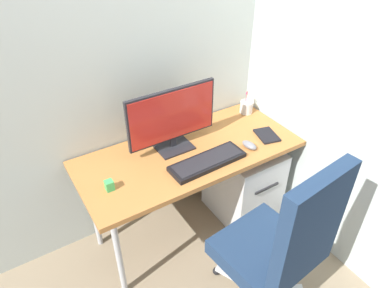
{
  "coord_description": "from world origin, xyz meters",
  "views": [
    {
      "loc": [
        -0.93,
        -1.52,
        2.03
      ],
      "look_at": [
        -0.02,
        -0.06,
        0.8
      ],
      "focal_mm": 33.39,
      "sensor_mm": 36.0,
      "label": 1
    }
  ],
  "objects_px": {
    "office_chair": "(281,245)",
    "monitor": "(172,118)",
    "notebook": "(267,135)",
    "pen_holder": "(246,107)",
    "filing_cabinet": "(243,181)",
    "mouse": "(249,145)",
    "keyboard": "(207,162)",
    "desk_clamp_accessory": "(109,185)"
  },
  "relations": [
    {
      "from": "filing_cabinet",
      "to": "pen_holder",
      "type": "distance_m",
      "value": 0.54
    },
    {
      "from": "office_chair",
      "to": "mouse",
      "type": "distance_m",
      "value": 0.68
    },
    {
      "from": "notebook",
      "to": "desk_clamp_accessory",
      "type": "distance_m",
      "value": 1.07
    },
    {
      "from": "office_chair",
      "to": "desk_clamp_accessory",
      "type": "distance_m",
      "value": 0.95
    },
    {
      "from": "monitor",
      "to": "pen_holder",
      "type": "xyz_separation_m",
      "value": [
        0.66,
        0.1,
        -0.17
      ]
    },
    {
      "from": "mouse",
      "to": "desk_clamp_accessory",
      "type": "distance_m",
      "value": 0.89
    },
    {
      "from": "office_chair",
      "to": "monitor",
      "type": "bearing_deg",
      "value": 98.6
    },
    {
      "from": "office_chair",
      "to": "monitor",
      "type": "height_order",
      "value": "office_chair"
    },
    {
      "from": "keyboard",
      "to": "filing_cabinet",
      "type": "bearing_deg",
      "value": 15.81
    },
    {
      "from": "mouse",
      "to": "notebook",
      "type": "bearing_deg",
      "value": 3.83
    },
    {
      "from": "desk_clamp_accessory",
      "to": "filing_cabinet",
      "type": "bearing_deg",
      "value": 1.18
    },
    {
      "from": "monitor",
      "to": "keyboard",
      "type": "xyz_separation_m",
      "value": [
        0.09,
        -0.25,
        -0.2
      ]
    },
    {
      "from": "pen_holder",
      "to": "notebook",
      "type": "height_order",
      "value": "pen_holder"
    },
    {
      "from": "office_chair",
      "to": "monitor",
      "type": "distance_m",
      "value": 0.94
    },
    {
      "from": "monitor",
      "to": "keyboard",
      "type": "distance_m",
      "value": 0.34
    },
    {
      "from": "desk_clamp_accessory",
      "to": "office_chair",
      "type": "bearing_deg",
      "value": -48.82
    },
    {
      "from": "keyboard",
      "to": "pen_holder",
      "type": "bearing_deg",
      "value": 31.24
    },
    {
      "from": "pen_holder",
      "to": "desk_clamp_accessory",
      "type": "bearing_deg",
      "value": -167.48
    },
    {
      "from": "office_chair",
      "to": "pen_holder",
      "type": "xyz_separation_m",
      "value": [
        0.53,
        0.96,
        0.17
      ]
    },
    {
      "from": "filing_cabinet",
      "to": "pen_holder",
      "type": "relative_size",
      "value": 3.59
    },
    {
      "from": "office_chair",
      "to": "filing_cabinet",
      "type": "distance_m",
      "value": 0.86
    },
    {
      "from": "pen_holder",
      "to": "desk_clamp_accessory",
      "type": "height_order",
      "value": "pen_holder"
    },
    {
      "from": "filing_cabinet",
      "to": "keyboard",
      "type": "bearing_deg",
      "value": -164.19
    },
    {
      "from": "mouse",
      "to": "pen_holder",
      "type": "height_order",
      "value": "pen_holder"
    },
    {
      "from": "pen_holder",
      "to": "office_chair",
      "type": "bearing_deg",
      "value": -119.03
    },
    {
      "from": "filing_cabinet",
      "to": "notebook",
      "type": "bearing_deg",
      "value": -40.59
    },
    {
      "from": "office_chair",
      "to": "notebook",
      "type": "distance_m",
      "value": 0.8
    },
    {
      "from": "pen_holder",
      "to": "notebook",
      "type": "relative_size",
      "value": 0.95
    },
    {
      "from": "keyboard",
      "to": "pen_holder",
      "type": "height_order",
      "value": "pen_holder"
    },
    {
      "from": "mouse",
      "to": "monitor",
      "type": "bearing_deg",
      "value": 138.86
    },
    {
      "from": "office_chair",
      "to": "notebook",
      "type": "height_order",
      "value": "office_chair"
    },
    {
      "from": "keyboard",
      "to": "monitor",
      "type": "bearing_deg",
      "value": 109.37
    },
    {
      "from": "office_chair",
      "to": "pen_holder",
      "type": "distance_m",
      "value": 1.11
    },
    {
      "from": "monitor",
      "to": "pen_holder",
      "type": "height_order",
      "value": "monitor"
    },
    {
      "from": "filing_cabinet",
      "to": "mouse",
      "type": "xyz_separation_m",
      "value": [
        -0.09,
        -0.12,
        0.43
      ]
    },
    {
      "from": "notebook",
      "to": "desk_clamp_accessory",
      "type": "bearing_deg",
      "value": -169.22
    },
    {
      "from": "notebook",
      "to": "filing_cabinet",
      "type": "bearing_deg",
      "value": 153.47
    },
    {
      "from": "monitor",
      "to": "filing_cabinet",
      "type": "bearing_deg",
      "value": -15.98
    },
    {
      "from": "pen_holder",
      "to": "filing_cabinet",
      "type": "bearing_deg",
      "value": -126.53
    },
    {
      "from": "filing_cabinet",
      "to": "pen_holder",
      "type": "height_order",
      "value": "pen_holder"
    },
    {
      "from": "pen_holder",
      "to": "notebook",
      "type": "distance_m",
      "value": 0.33
    },
    {
      "from": "keyboard",
      "to": "desk_clamp_accessory",
      "type": "height_order",
      "value": "desk_clamp_accessory"
    }
  ]
}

